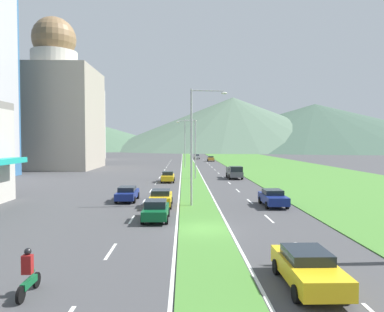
{
  "coord_description": "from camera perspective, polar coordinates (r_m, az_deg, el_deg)",
  "views": [
    {
      "loc": [
        -1.28,
        -23.31,
        5.76
      ],
      "look_at": [
        0.58,
        54.78,
        2.62
      ],
      "focal_mm": 33.66,
      "sensor_mm": 36.0,
      "label": 1
    }
  ],
  "objects": [
    {
      "name": "lane_dash_left_5",
      "position": [
        42.42,
        -6.55,
        -5.5
      ],
      "size": [
        0.16,
        2.8,
        0.01
      ],
      "primitive_type": "cube",
      "color": "silver",
      "rests_on": "ground_plane"
    },
    {
      "name": "edge_line_median_right",
      "position": [
        83.56,
        0.72,
        -1.65
      ],
      "size": [
        0.16,
        240.0,
        0.01
      ],
      "primitive_type": "cube",
      "color": "silver",
      "rests_on": "ground_plane"
    },
    {
      "name": "lane_dash_left_3",
      "position": [
        27.33,
        -9.52,
        -9.88
      ],
      "size": [
        0.16,
        2.8,
        0.01
      ],
      "primitive_type": "cube",
      "color": "silver",
      "rests_on": "ground_plane"
    },
    {
      "name": "car_6",
      "position": [
        15.61,
        17.87,
        -16.49
      ],
      "size": [
        2.02,
        4.46,
        1.44
      ],
      "rotation": [
        0.0,
        0.0,
        -1.57
      ],
      "color": "yellow",
      "rests_on": "ground_plane"
    },
    {
      "name": "grass_verge_right",
      "position": [
        86.32,
        13.33,
        -1.57
      ],
      "size": [
        24.0,
        240.0,
        0.06
      ],
      "primitive_type": "cube",
      "color": "#477F33",
      "rests_on": "ground_plane"
    },
    {
      "name": "lane_dash_left_9",
      "position": [
        73.03,
        -4.36,
        -2.22
      ],
      "size": [
        0.16,
        2.8,
        0.01
      ],
      "primitive_type": "cube",
      "color": "silver",
      "rests_on": "ground_plane"
    },
    {
      "name": "lane_dash_right_14",
      "position": [
        111.58,
        1.92,
        -0.66
      ],
      "size": [
        0.16,
        2.8,
        0.01
      ],
      "primitive_type": "cube",
      "color": "silver",
      "rests_on": "ground_plane"
    },
    {
      "name": "lane_dash_left_14",
      "position": [
        111.47,
        -3.33,
        -0.66
      ],
      "size": [
        0.16,
        2.8,
        0.01
      ],
      "primitive_type": "cube",
      "color": "silver",
      "rests_on": "ground_plane"
    },
    {
      "name": "domed_building",
      "position": [
        82.31,
        -20.86,
        7.04
      ],
      "size": [
        17.24,
        17.24,
        31.91
      ],
      "color": "#9E9384",
      "rests_on": "ground_plane"
    },
    {
      "name": "lane_dash_left_6",
      "position": [
        50.05,
        -5.75,
        -4.31
      ],
      "size": [
        0.16,
        2.8,
        0.01
      ],
      "primitive_type": "cube",
      "color": "silver",
      "rests_on": "ground_plane"
    },
    {
      "name": "car_8",
      "position": [
        105.16,
        2.99,
        -0.42
      ],
      "size": [
        1.88,
        4.18,
        1.49
      ],
      "rotation": [
        0.0,
        0.0,
        -1.57
      ],
      "color": "#C6842D",
      "rests_on": "ground_plane"
    },
    {
      "name": "motorcycle_rider",
      "position": [
        15.41,
        -24.49,
        -16.89
      ],
      "size": [
        0.36,
        2.0,
        1.8
      ],
      "rotation": [
        0.0,
        0.0,
        1.57
      ],
      "color": "black",
      "rests_on": "ground_plane"
    },
    {
      "name": "street_lamp_near",
      "position": [
        31.95,
        0.5,
        2.68
      ],
      "size": [
        3.3,
        0.47,
        10.42
      ],
      "color": "#99999E",
      "rests_on": "ground_plane"
    },
    {
      "name": "street_lamp_far",
      "position": [
        78.75,
        -0.94,
        2.49
      ],
      "size": [
        2.72,
        0.3,
        10.64
      ],
      "color": "#99999E",
      "rests_on": "ground_plane"
    },
    {
      "name": "pickup_truck_0",
      "position": [
        56.14,
        6.77,
        -2.59
      ],
      "size": [
        2.18,
        5.4,
        2.0
      ],
      "rotation": [
        0.0,
        0.0,
        -1.57
      ],
      "color": "#515459",
      "rests_on": "ground_plane"
    },
    {
      "name": "grass_median",
      "position": [
        83.51,
        -0.48,
        -1.63
      ],
      "size": [
        3.2,
        240.0,
        0.06
      ],
      "primitive_type": "cube",
      "color": "#477F33",
      "rests_on": "ground_plane"
    },
    {
      "name": "car_5",
      "position": [
        33.05,
        12.72,
        -6.45
      ],
      "size": [
        1.98,
        4.36,
        1.47
      ],
      "rotation": [
        0.0,
        0.0,
        -1.57
      ],
      "color": "navy",
      "rests_on": "ground_plane"
    },
    {
      "name": "lane_dash_left_13",
      "position": [
        103.77,
        -3.47,
        -0.88
      ],
      "size": [
        0.16,
        2.8,
        0.01
      ],
      "primitive_type": "cube",
      "color": "silver",
      "rests_on": "ground_plane"
    },
    {
      "name": "lane_dash_left_11",
      "position": [
        88.39,
        -3.84,
        -1.44
      ],
      "size": [
        0.16,
        2.8,
        0.01
      ],
      "primitive_type": "cube",
      "color": "silver",
      "rests_on": "ground_plane"
    },
    {
      "name": "lane_dash_right_11",
      "position": [
        88.54,
        2.77,
        -1.43
      ],
      "size": [
        0.16,
        2.8,
        0.01
      ],
      "primitive_type": "cube",
      "color": "silver",
      "rests_on": "ground_plane"
    },
    {
      "name": "car_4",
      "position": [
        35.53,
        -10.21,
        -5.86
      ],
      "size": [
        1.91,
        4.44,
        1.41
      ],
      "rotation": [
        0.0,
        0.0,
        1.57
      ],
      "color": "navy",
      "rests_on": "ground_plane"
    },
    {
      "name": "lane_dash_right_7",
      "position": [
        57.92,
        4.97,
        -3.41
      ],
      "size": [
        0.16,
        2.8,
        0.01
      ],
      "primitive_type": "cube",
      "color": "silver",
      "rests_on": "ground_plane"
    },
    {
      "name": "lane_dash_right_2",
      "position": [
        20.6,
        17.26,
        -14.01
      ],
      "size": [
        0.16,
        2.8,
        0.01
      ],
      "primitive_type": "cube",
      "color": "silver",
      "rests_on": "ground_plane"
    },
    {
      "name": "car_1",
      "position": [
        32.12,
        -4.95,
        -6.62
      ],
      "size": [
        1.97,
        4.36,
        1.52
      ],
      "rotation": [
        0.0,
        0.0,
        1.57
      ],
      "color": "yellow",
      "rests_on": "ground_plane"
    },
    {
      "name": "car_2",
      "position": [
        51.32,
        -3.85,
        -3.28
      ],
      "size": [
        1.88,
        4.36,
        1.53
      ],
      "rotation": [
        0.0,
        0.0,
        1.57
      ],
      "color": "yellow",
      "rests_on": "ground_plane"
    },
    {
      "name": "lane_dash_left_7",
      "position": [
        57.69,
        -5.16,
        -3.43
      ],
      "size": [
        0.16,
        2.8,
        0.01
      ],
      "primitive_type": "cube",
      "color": "silver",
      "rests_on": "ground_plane"
    },
    {
      "name": "hill_far_center",
      "position": [
        257.63,
        6.48,
        5.12
      ],
      "size": [
        184.66,
        184.66,
        37.03
      ],
      "primitive_type": "cone",
      "color": "#516B56",
      "rests_on": "ground_plane"
    },
    {
      "name": "lane_dash_right_3",
      "position": [
        27.8,
        12.11,
        -9.69
      ],
      "size": [
        0.16,
        2.8,
        0.01
      ],
      "primitive_type": "cube",
      "color": "silver",
      "rests_on": "ground_plane"
    },
    {
      "name": "lane_dash_right_12",
      "position": [
        96.22,
        2.44,
        -1.13
      ],
      "size": [
        0.16,
        2.8,
        0.01
      ],
      "primitive_type": "cube",
      "color": "silver",
      "rests_on": "ground_plane"
    },
    {
      "name": "lane_dash_right_10",
      "position": [
        80.87,
        3.17,
        -1.78
      ],
      "size": [
        0.16,
        2.8,
        0.01
      ],
      "primitive_type": "cube",
      "color": "silver",
      "rests_on": "ground_plane"
    },
    {
      "name": "car_3",
      "position": [
        119.1,
        0.77,
        -0.09
      ],
      "size": [
        1.87,
        4.78,
        1.54
      ],
      "rotation": [
        0.0,
        0.0,
        -1.57
      ],
      "color": "#B2B2B7",
      "rests_on": "ground_plane"
    },
    {
      "name": "lane_dash_right_6",
      "position": [
        50.31,
        5.95,
        -4.28
      ],
      "size": [
        0.16,
        2.8,
        0.01
      ],
      "primitive_type": "cube",
      "color": "silver",
      "rests_on": "ground_plane"
    },
    {
      "name": "lane_dash_left_8",
      "position": [
        65.36,
        -4.72,
        -2.76
      ],
      "size": [
        0.16,
        2.8,
        0.01
      ],
      "primitive_type": "cube",
      "color": "silver",
      "rests_on": "ground_plane"
    },
    {
      "name": "ground_plane",
      "position": [
        24.04,
        1.76,
        -11.55
      ],
      "size": [
        600.0,
        600.0,
        0.0
      ],
      "primitive_type": "plane",
      "color": "#424244"
    },
    {
      "name": "lane_dash_left_2",
      "position": [
        19.96,
        -12.76,
        -14.5
      ],
      "size": [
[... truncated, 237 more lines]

